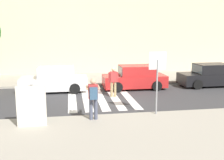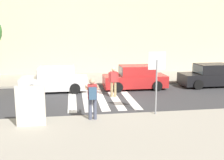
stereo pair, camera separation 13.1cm
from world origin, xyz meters
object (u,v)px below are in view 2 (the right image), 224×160
at_px(parked_car_red, 135,78).
at_px(advertising_board, 31,106).
at_px(parked_car_black, 211,76).
at_px(photographer_with_backpack, 92,95).
at_px(stop_sign, 157,69).
at_px(pedestrian_crossing, 113,80).
at_px(parked_car_white, 55,80).

height_order(parked_car_red, advertising_board, advertising_board).
xyz_separation_m(parked_car_red, parked_car_black, (5.32, -0.00, 0.00)).
relative_size(photographer_with_backpack, parked_car_black, 0.42).
bearing_deg(advertising_board, stop_sign, 8.10).
bearing_deg(stop_sign, advertising_board, -171.90).
distance_m(stop_sign, photographer_with_backpack, 3.00).
xyz_separation_m(parked_car_black, advertising_board, (-11.01, -6.52, 0.21)).
xyz_separation_m(photographer_with_backpack, parked_car_red, (3.29, 6.12, -0.44)).
xyz_separation_m(pedestrian_crossing, parked_car_white, (-3.41, 1.94, -0.25)).
height_order(photographer_with_backpack, parked_car_black, photographer_with_backpack).
xyz_separation_m(pedestrian_crossing, parked_car_red, (1.76, 1.94, -0.25)).
distance_m(parked_car_red, parked_car_black, 5.32).
bearing_deg(parked_car_black, pedestrian_crossing, -164.66).
bearing_deg(stop_sign, pedestrian_crossing, 108.47).
distance_m(photographer_with_backpack, parked_car_white, 6.42).
relative_size(photographer_with_backpack, parked_car_red, 0.42).
height_order(photographer_with_backpack, advertising_board, photographer_with_backpack).
height_order(parked_car_white, parked_car_red, same).
height_order(photographer_with_backpack, parked_car_red, photographer_with_backpack).
bearing_deg(parked_car_white, pedestrian_crossing, -29.65).
relative_size(photographer_with_backpack, pedestrian_crossing, 1.00).
bearing_deg(parked_car_black, photographer_with_backpack, -144.59).
bearing_deg(parked_car_black, advertising_board, -149.35).
bearing_deg(pedestrian_crossing, photographer_with_backpack, -110.08).
height_order(pedestrian_crossing, parked_car_red, pedestrian_crossing).
bearing_deg(advertising_board, photographer_with_backpack, 9.49).
bearing_deg(stop_sign, parked_car_black, 44.91).
bearing_deg(parked_car_black, parked_car_white, 180.00).
distance_m(photographer_with_backpack, parked_car_red, 6.96).
bearing_deg(parked_car_red, advertising_board, -131.09).
relative_size(photographer_with_backpack, parked_car_white, 0.42).
relative_size(stop_sign, parked_car_white, 0.67).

